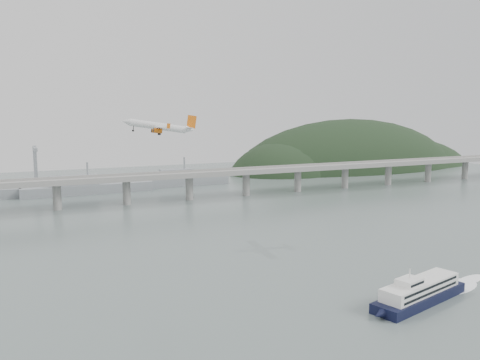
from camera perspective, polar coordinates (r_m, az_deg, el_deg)
name	(u,v)px	position (r m, az deg, el deg)	size (l,w,h in m)	color
ground	(292,279)	(223.23, 5.85, -11.03)	(900.00, 900.00, 0.00)	#566462
bridge	(163,180)	(400.50, -8.60, 0.06)	(800.00, 22.00, 23.90)	gray
headland	(358,182)	(652.55, 13.14, -0.26)	(365.00, 155.00, 156.00)	black
ferry	(420,292)	(207.77, 19.54, -11.78)	(76.47, 29.32, 14.73)	black
airliner	(160,127)	(265.70, -8.97, 5.93)	(38.67, 35.36, 10.59)	silver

